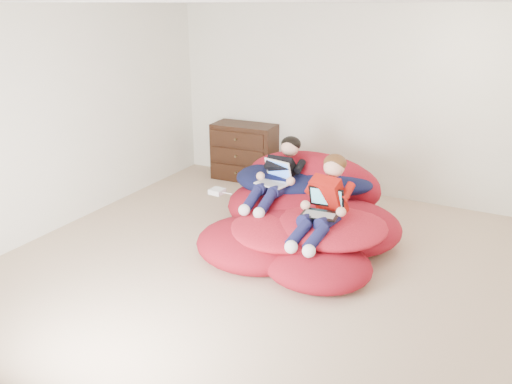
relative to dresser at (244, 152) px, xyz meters
The scene contains 9 objects.
room_shell 2.66m from the dresser, 57.90° to the right, with size 5.10×5.10×2.77m.
dresser is the anchor object (origin of this frame).
beanbag_pile 2.11m from the dresser, 43.05° to the right, with size 2.15×2.34×0.86m.
cream_pillow 1.36m from the dresser, 31.22° to the right, with size 0.42×0.26×0.26m, color white.
older_boy 1.76m from the dresser, 47.99° to the right, with size 0.32×1.19×0.66m.
younger_boy 2.65m from the dresser, 43.33° to the right, with size 0.38×1.07×0.75m.
laptop_white 1.84m from the dresser, 50.24° to the right, with size 0.39×0.39×0.25m.
laptop_black 2.67m from the dresser, 44.03° to the right, with size 0.38×0.39×0.25m.
power_adapter 1.71m from the dresser, 72.17° to the right, with size 0.16×0.16×0.06m, color white.
Camera 1 is at (2.05, -4.04, 2.48)m, focal length 35.00 mm.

